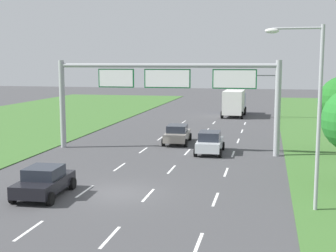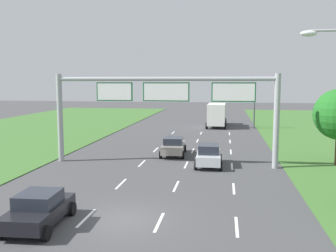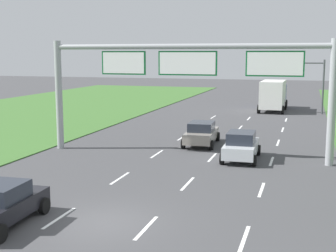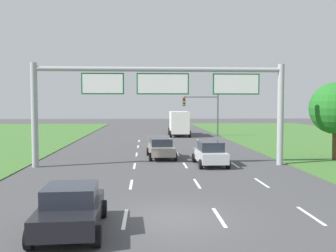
# 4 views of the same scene
# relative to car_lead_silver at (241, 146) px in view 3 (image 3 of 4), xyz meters

# --- Properties ---
(ground_plane) EXTENTS (200.00, 200.00, 0.00)m
(ground_plane) POSITION_rel_car_lead_silver_xyz_m (-3.48, -11.92, -0.84)
(ground_plane) COLOR #424244
(lane_dashes_inner_left) EXTENTS (0.14, 50.40, 0.01)m
(lane_dashes_inner_left) POSITION_rel_car_lead_silver_xyz_m (-5.23, -5.92, -0.84)
(lane_dashes_inner_left) COLOR white
(lane_dashes_inner_left) RESTS_ON ground_plane
(lane_dashes_inner_right) EXTENTS (0.14, 50.40, 0.01)m
(lane_dashes_inner_right) POSITION_rel_car_lead_silver_xyz_m (-1.73, -5.92, -0.84)
(lane_dashes_inner_right) COLOR white
(lane_dashes_inner_right) RESTS_ON ground_plane
(lane_dashes_slip) EXTENTS (0.14, 50.40, 0.01)m
(lane_dashes_slip) POSITION_rel_car_lead_silver_xyz_m (1.77, -5.92, -0.84)
(lane_dashes_slip) COLOR white
(lane_dashes_slip) RESTS_ON ground_plane
(car_lead_silver) EXTENTS (2.11, 4.10, 1.67)m
(car_lead_silver) POSITION_rel_car_lead_silver_xyz_m (0.00, 0.00, 0.00)
(car_lead_silver) COLOR silver
(car_lead_silver) RESTS_ON ground_plane
(car_mid_lane) EXTENTS (2.29, 4.42, 1.56)m
(car_mid_lane) POSITION_rel_car_lead_silver_xyz_m (-3.25, 3.87, -0.05)
(car_mid_lane) COLOR gray
(car_mid_lane) RESTS_ON ground_plane
(box_truck) EXTENTS (2.81, 7.77, 3.31)m
(box_truck) POSITION_rel_car_lead_silver_xyz_m (0.05, 25.28, 0.93)
(box_truck) COLOR navy
(box_truck) RESTS_ON ground_plane
(sign_gantry) EXTENTS (17.24, 0.44, 7.00)m
(sign_gantry) POSITION_rel_car_lead_silver_xyz_m (-3.28, -0.02, 4.12)
(sign_gantry) COLOR #9EA0A5
(sign_gantry) RESTS_ON ground_plane
(traffic_light_mast) EXTENTS (4.76, 0.49, 5.60)m
(traffic_light_mast) POSITION_rel_car_lead_silver_xyz_m (3.17, 23.62, 3.02)
(traffic_light_mast) COLOR #47494F
(traffic_light_mast) RESTS_ON ground_plane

